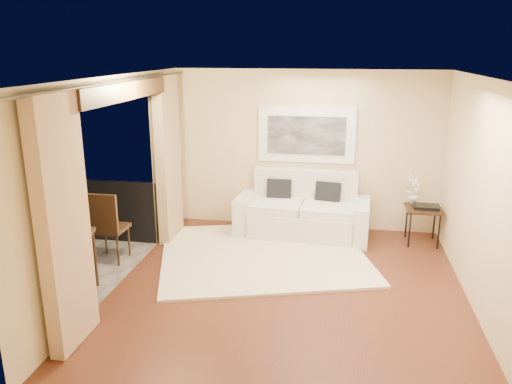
% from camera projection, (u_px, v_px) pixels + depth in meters
% --- Properties ---
extents(floor, '(5.00, 5.00, 0.00)m').
position_uv_depth(floor, '(288.00, 290.00, 6.48)').
color(floor, '#582B19').
rests_on(floor, ground).
extents(room_shell, '(5.00, 6.40, 5.00)m').
position_uv_depth(room_shell, '(119.00, 91.00, 6.13)').
color(room_shell, white).
rests_on(room_shell, ground).
extents(balcony, '(1.81, 2.60, 1.17)m').
position_uv_depth(balcony, '(53.00, 260.00, 6.98)').
color(balcony, '#605B56').
rests_on(balcony, ground).
extents(curtains, '(0.16, 4.80, 2.64)m').
position_uv_depth(curtains, '(128.00, 184.00, 6.46)').
color(curtains, tan).
rests_on(curtains, ground).
extents(artwork, '(1.62, 0.07, 0.92)m').
position_uv_depth(artwork, '(306.00, 135.00, 8.36)').
color(artwork, white).
rests_on(artwork, room_shell).
extents(rug, '(3.65, 3.40, 0.04)m').
position_uv_depth(rug, '(263.00, 254.00, 7.57)').
color(rug, beige).
rests_on(rug, floor).
extents(sofa, '(2.22, 1.05, 1.04)m').
position_uv_depth(sofa, '(303.00, 213.00, 8.36)').
color(sofa, silver).
rests_on(sofa, floor).
extents(side_table, '(0.56, 0.56, 0.60)m').
position_uv_depth(side_table, '(424.00, 211.00, 7.90)').
color(side_table, black).
rests_on(side_table, floor).
extents(tray, '(0.39, 0.29, 0.05)m').
position_uv_depth(tray, '(426.00, 207.00, 7.85)').
color(tray, black).
rests_on(tray, side_table).
extents(orchid, '(0.31, 0.30, 0.49)m').
position_uv_depth(orchid, '(414.00, 190.00, 7.99)').
color(orchid, white).
rests_on(orchid, side_table).
extents(bistro_table, '(0.80, 0.80, 0.78)m').
position_uv_depth(bistro_table, '(62.00, 242.00, 6.20)').
color(bistro_table, black).
rests_on(bistro_table, balcony).
extents(balcony_chair_far, '(0.47, 0.47, 1.07)m').
position_uv_depth(balcony_chair_far, '(106.00, 222.00, 7.14)').
color(balcony_chair_far, black).
rests_on(balcony_chair_far, balcony).
extents(ice_bucket, '(0.18, 0.18, 0.20)m').
position_uv_depth(ice_bucket, '(57.00, 224.00, 6.31)').
color(ice_bucket, silver).
rests_on(ice_bucket, bistro_table).
extents(candle, '(0.06, 0.06, 0.07)m').
position_uv_depth(candle, '(72.00, 231.00, 6.26)').
color(candle, '#FC4516').
rests_on(candle, bistro_table).
extents(vase, '(0.04, 0.04, 0.18)m').
position_uv_depth(vase, '(50.00, 235.00, 5.98)').
color(vase, white).
rests_on(vase, bistro_table).
extents(glass_a, '(0.06, 0.06, 0.12)m').
position_uv_depth(glass_a, '(67.00, 235.00, 6.04)').
color(glass_a, white).
rests_on(glass_a, bistro_table).
extents(glass_b, '(0.06, 0.06, 0.12)m').
position_uv_depth(glass_b, '(74.00, 232.00, 6.15)').
color(glass_b, silver).
rests_on(glass_b, bistro_table).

